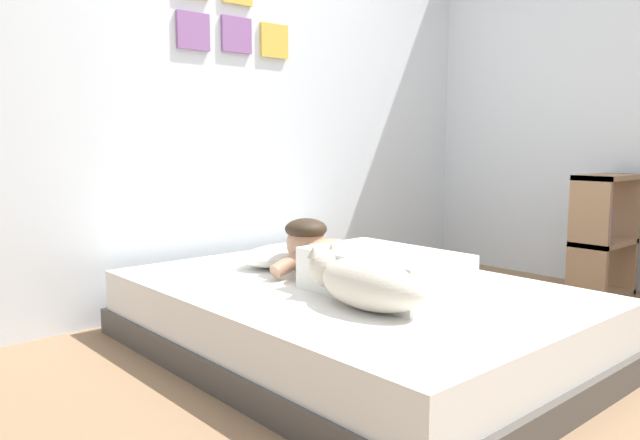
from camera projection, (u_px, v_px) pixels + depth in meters
name	position (u px, v px, depth m)	size (l,w,h in m)	color
ground_plane	(451.00, 370.00, 2.55)	(11.99, 11.99, 0.00)	#8C6B4C
back_wall	(231.00, 89.00, 3.59)	(4.00, 0.12, 2.50)	silver
side_wall_right	(613.00, 94.00, 3.95)	(0.10, 6.12, 2.50)	silver
bed	(349.00, 319.00, 2.75)	(1.44, 2.07, 0.32)	#4C4742
pillow	(287.00, 255.00, 3.14)	(0.52, 0.32, 0.11)	white
person_lying	(360.00, 264.00, 2.64)	(0.43, 0.92, 0.27)	white
dog	(366.00, 281.00, 2.32)	(0.26, 0.57, 0.21)	beige
coffee_cup	(314.00, 254.00, 3.25)	(0.12, 0.09, 0.07)	#D84C47
cell_phone	(434.00, 289.00, 2.62)	(0.07, 0.14, 0.01)	black
bookshelf	(603.00, 236.00, 3.71)	(0.45, 0.24, 0.75)	#997251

